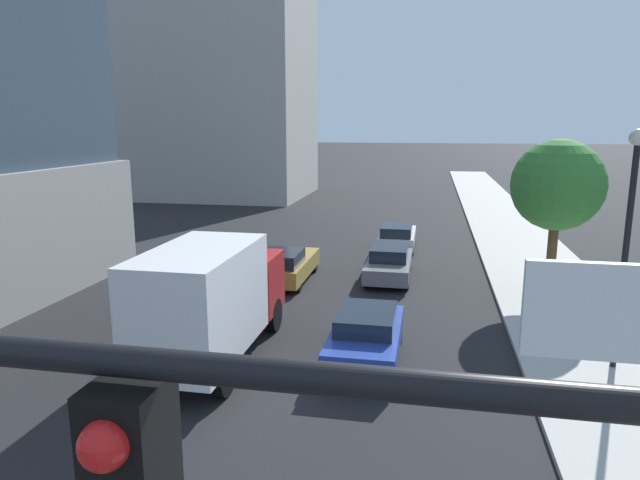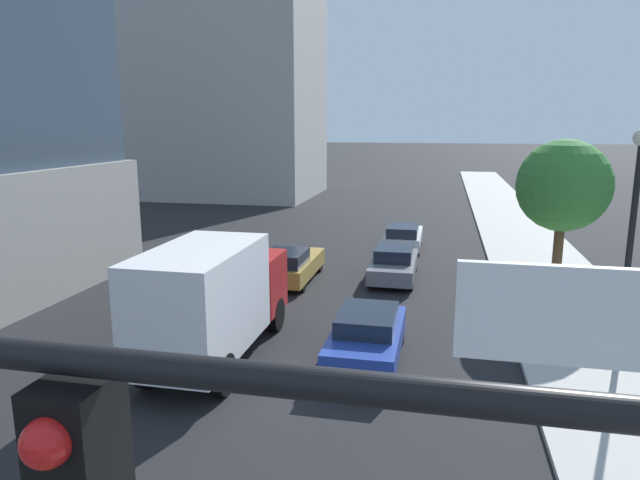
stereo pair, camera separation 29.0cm
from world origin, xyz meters
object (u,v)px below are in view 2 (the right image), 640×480
Objects in this scene: car_gold at (291,265)px; street_lamp at (633,218)px; car_blue at (367,336)px; box_truck at (212,297)px; car_white at (403,237)px; pedestrian_purple_shirt at (556,319)px; car_gray at (394,263)px; street_tree at (563,186)px; construction_building at (228,19)px.

street_lamp is at bearing -32.33° from car_gold.
car_blue is 8.55m from car_gold.
box_truck is at bearing -172.46° from street_lamp.
car_white is at bearing 74.75° from box_truck.
pedestrian_purple_shirt is at bearing -67.30° from car_white.
car_gray is 10.64m from box_truck.
box_truck is (-4.23, -15.52, 1.17)m from car_white.
street_lamp reaches higher than car_blue.
car_blue is 1.00× the size of car_white.
street_lamp is at bearing -86.27° from street_tree.
box_truck reaches higher than car_gold.
street_tree reaches higher than car_blue.
car_white is 13.79m from pedestrian_purple_shirt.
car_white reaches higher than car_gray.
street_lamp is 3.93× the size of pedestrian_purple_shirt.
street_tree is at bearing 48.65° from car_blue.
construction_building is 43.57m from street_lamp.
construction_building reaches higher than pedestrian_purple_shirt.
car_white is 0.92× the size of car_gold.
street_lamp reaches higher than box_truck.
car_white is (0.00, 5.82, 0.01)m from car_gray.
pedestrian_purple_shirt reaches higher than car_gold.
pedestrian_purple_shirt is at bearing 19.50° from car_blue.
car_gold is 11.05m from pedestrian_purple_shirt.
car_gold is at bearing -162.26° from car_gray.
box_truck is 10.00m from pedestrian_purple_shirt.
car_gray is at bearing 127.66° from pedestrian_purple_shirt.
construction_building is 30.71m from car_white.
pedestrian_purple_shirt is (5.32, -12.72, 0.25)m from car_white.
pedestrian_purple_shirt is (5.32, 1.88, 0.23)m from car_blue.
box_truck is at bearing -90.00° from car_gold.
car_white is (0.00, 14.61, -0.03)m from car_blue.
street_lamp is at bearing -55.21° from construction_building.
street_lamp is 11.24m from box_truck.
street_tree is 1.36× the size of car_blue.
car_blue reaches higher than car_gray.
car_gray is 0.69× the size of box_truck.
construction_building is 40.70m from box_truck.
street_tree is at bearing 80.03° from pedestrian_purple_shirt.
street_lamp reaches higher than car_gold.
street_tree is at bearing 37.38° from box_truck.
street_tree is 0.89× the size of box_truck.
car_blue is 5.65m from pedestrian_purple_shirt.
box_truck is (-10.47, -8.00, -2.47)m from street_tree.
street_lamp is 1.46× the size of car_blue.
car_gray is (-6.24, 1.69, -3.65)m from street_tree.
car_blue is 0.65× the size of box_truck.
construction_building is 42.78m from pedestrian_purple_shirt.
street_lamp reaches higher than car_gray.
street_lamp is 11.18m from car_gray.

